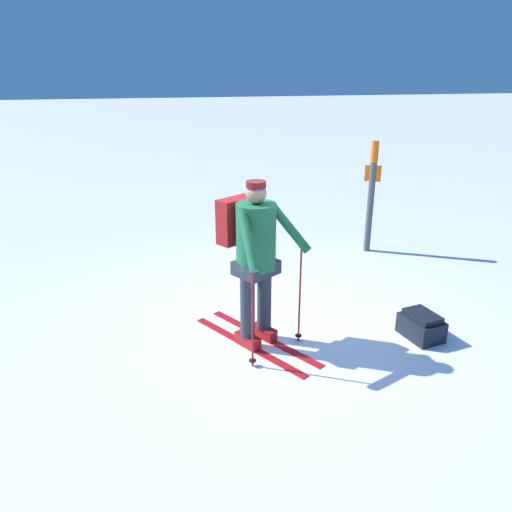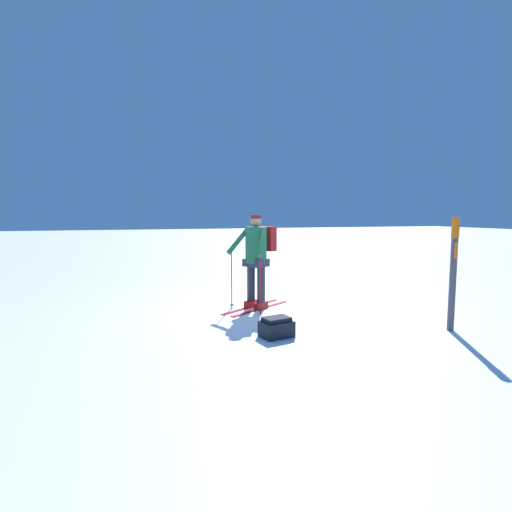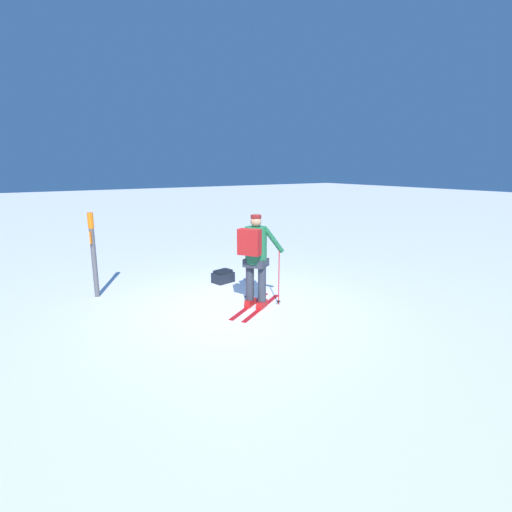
# 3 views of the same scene
# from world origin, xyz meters

# --- Properties ---
(ground_plane) EXTENTS (80.00, 80.00, 0.00)m
(ground_plane) POSITION_xyz_m (0.00, 0.00, 0.00)
(ground_plane) COLOR white
(skier) EXTENTS (1.53, 1.15, 1.74)m
(skier) POSITION_xyz_m (-0.28, 0.27, 1.04)
(skier) COLOR red
(skier) RESTS_ON ground_plane
(dropped_backpack) EXTENTS (0.50, 0.41, 0.29)m
(dropped_backpack) POSITION_xyz_m (-0.57, -1.51, 0.14)
(dropped_backpack) COLOR black
(dropped_backpack) RESTS_ON ground_plane
(trail_marker) EXTENTS (0.14, 0.22, 1.71)m
(trail_marker) POSITION_xyz_m (2.06, -2.04, 1.01)
(trail_marker) COLOR #4C4C51
(trail_marker) RESTS_ON ground_plane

